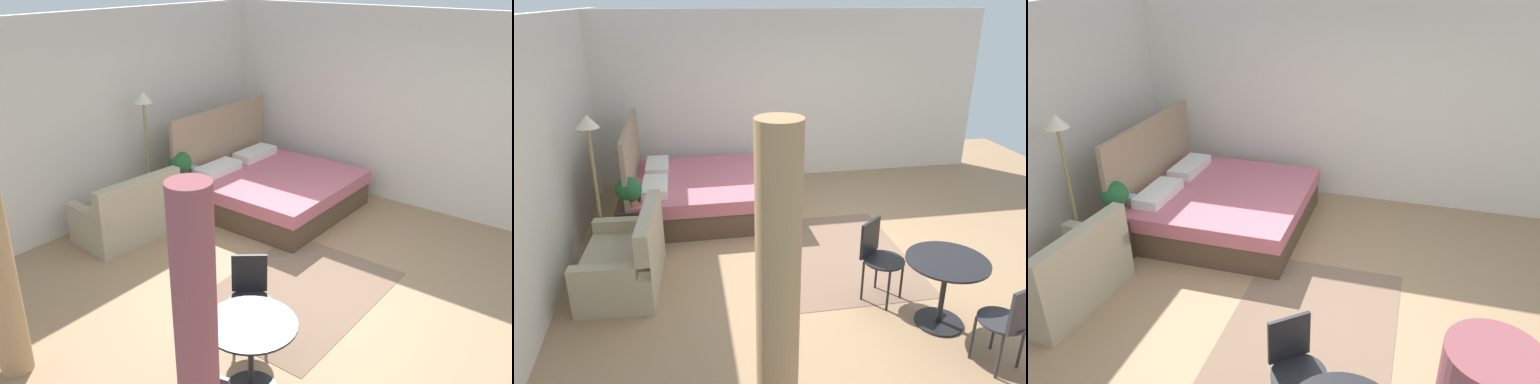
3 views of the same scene
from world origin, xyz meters
The scene contains 10 objects.
ground_plane centered at (0.00, 0.00, -0.01)m, with size 8.75×9.55×0.02m, color #9E7A56.
wall_right centered at (2.88, 0.00, 1.38)m, with size 0.12×6.55×2.76m, color silver.
area_rug centered at (-0.13, 0.07, 0.00)m, with size 2.17×1.56×0.01m, color #7F604C.
bed centered at (1.51, 1.65, 0.30)m, with size 2.03×2.05×1.33m.
couch centered at (-0.36, 2.52, 0.28)m, with size 1.27×0.86×0.86m.
nightstand centered at (0.72, 2.52, 0.23)m, with size 0.51×0.42×0.47m.
potted_plant centered at (0.62, 2.54, 0.71)m, with size 0.31×0.31×0.42m.
vase centered at (0.84, 2.49, 0.54)m, with size 0.14×0.14×0.15m.
floor_lamp centered at (0.31, 2.86, 1.32)m, with size 0.27×0.27×1.73m.
cafe_chair_near_couch centered at (-1.05, -0.01, 0.51)m, with size 0.58×0.58×0.84m.
Camera 3 is at (-3.59, -0.66, 3.14)m, focal length 33.97 mm.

